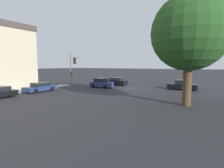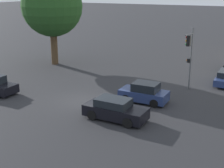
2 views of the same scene
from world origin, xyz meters
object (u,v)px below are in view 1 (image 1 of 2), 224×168
(traffic_signal, at_px, (73,67))
(crossing_car_1, at_px, (101,83))
(street_tree, at_px, (189,33))
(parked_car_0, at_px, (40,87))
(crossing_car_2, at_px, (183,85))
(crossing_car_0, at_px, (116,81))

(traffic_signal, relative_size, crossing_car_1, 1.44)
(street_tree, bearing_deg, parked_car_0, 3.88)
(street_tree, relative_size, crossing_car_2, 2.33)
(crossing_car_1, bearing_deg, traffic_signal, -117.24)
(crossing_car_2, bearing_deg, street_tree, 99.36)
(crossing_car_0, bearing_deg, parked_car_0, 66.56)
(parked_car_0, bearing_deg, street_tree, 93.38)
(crossing_car_2, bearing_deg, parked_car_0, 34.33)
(traffic_signal, xyz_separation_m, parked_car_0, (2.89, 3.80, -2.96))
(crossing_car_0, xyz_separation_m, crossing_car_2, (-12.03, -0.01, -0.00))
(street_tree, distance_m, traffic_signal, 17.22)
(street_tree, relative_size, parked_car_0, 2.27)
(crossing_car_2, relative_size, parked_car_0, 0.97)
(crossing_car_1, height_order, crossing_car_2, crossing_car_1)
(crossing_car_2, bearing_deg, crossing_car_1, 17.40)
(parked_car_0, bearing_deg, traffic_signal, 142.24)
(crossing_car_2, distance_m, parked_car_0, 21.56)
(crossing_car_0, xyz_separation_m, crossing_car_1, (0.41, 4.20, 0.02))
(crossing_car_2, xyz_separation_m, parked_car_0, (17.52, 12.56, -0.09))
(crossing_car_0, relative_size, crossing_car_2, 1.00)
(street_tree, bearing_deg, traffic_signal, -8.37)
(crossing_car_0, bearing_deg, crossing_car_1, 84.63)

